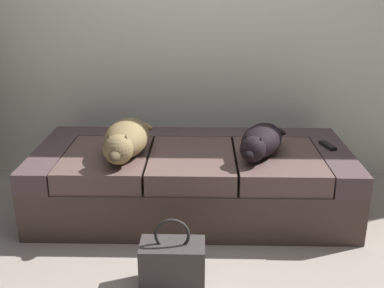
{
  "coord_description": "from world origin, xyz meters",
  "views": [
    {
      "loc": [
        0.06,
        -1.79,
        1.47
      ],
      "look_at": [
        0.0,
        0.95,
        0.48
      ],
      "focal_mm": 43.44,
      "sensor_mm": 36.0,
      "label": 1
    }
  ],
  "objects_px": {
    "dog_dark": "(260,141)",
    "tv_remote": "(328,146)",
    "couch": "(192,179)",
    "dog_tan": "(126,140)",
    "handbag": "(173,264)"
  },
  "relations": [
    {
      "from": "dog_dark",
      "to": "tv_remote",
      "type": "xyz_separation_m",
      "value": [
        0.46,
        0.16,
        -0.08
      ]
    },
    {
      "from": "couch",
      "to": "dog_tan",
      "type": "relative_size",
      "value": 3.18
    },
    {
      "from": "couch",
      "to": "tv_remote",
      "type": "height_order",
      "value": "tv_remote"
    },
    {
      "from": "dog_dark",
      "to": "handbag",
      "type": "distance_m",
      "value": 0.95
    },
    {
      "from": "dog_dark",
      "to": "tv_remote",
      "type": "distance_m",
      "value": 0.49
    },
    {
      "from": "handbag",
      "to": "tv_remote",
      "type": "bearing_deg",
      "value": 42.46
    },
    {
      "from": "dog_tan",
      "to": "handbag",
      "type": "distance_m",
      "value": 0.86
    },
    {
      "from": "couch",
      "to": "tv_remote",
      "type": "distance_m",
      "value": 0.91
    },
    {
      "from": "dog_tan",
      "to": "tv_remote",
      "type": "distance_m",
      "value": 1.29
    },
    {
      "from": "tv_remote",
      "to": "dog_tan",
      "type": "bearing_deg",
      "value": 171.69
    },
    {
      "from": "dog_dark",
      "to": "handbag",
      "type": "xyz_separation_m",
      "value": [
        -0.5,
        -0.71,
        -0.4
      ]
    },
    {
      "from": "dog_tan",
      "to": "dog_dark",
      "type": "height_order",
      "value": "dog_tan"
    },
    {
      "from": "couch",
      "to": "tv_remote",
      "type": "relative_size",
      "value": 13.38
    },
    {
      "from": "couch",
      "to": "handbag",
      "type": "distance_m",
      "value": 0.84
    },
    {
      "from": "tv_remote",
      "to": "handbag",
      "type": "xyz_separation_m",
      "value": [
        -0.95,
        -0.87,
        -0.31
      ]
    }
  ]
}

